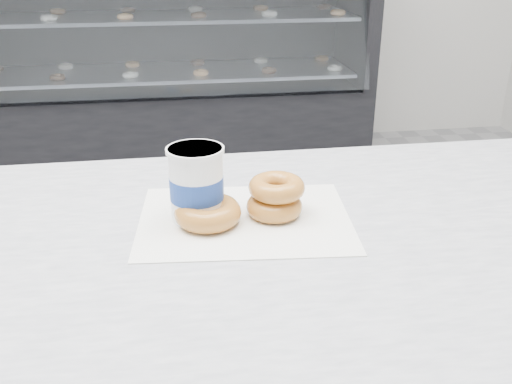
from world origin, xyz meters
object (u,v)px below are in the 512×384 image
donut_single (208,212)px  coffee_cup (196,183)px  display_case (167,86)px  donut_stack (275,197)px

donut_single → coffee_cup: bearing=125.0°
display_case → donut_stack: display_case is taller
coffee_cup → donut_single: bearing=-52.5°
donut_stack → coffee_cup: coffee_cup is taller
display_case → donut_stack: bearing=-86.3°
donut_single → coffee_cup: coffee_cup is taller
donut_single → coffee_cup: 0.05m
coffee_cup → display_case: bearing=93.4°
donut_single → donut_stack: bearing=6.8°
donut_stack → coffee_cup: 0.13m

